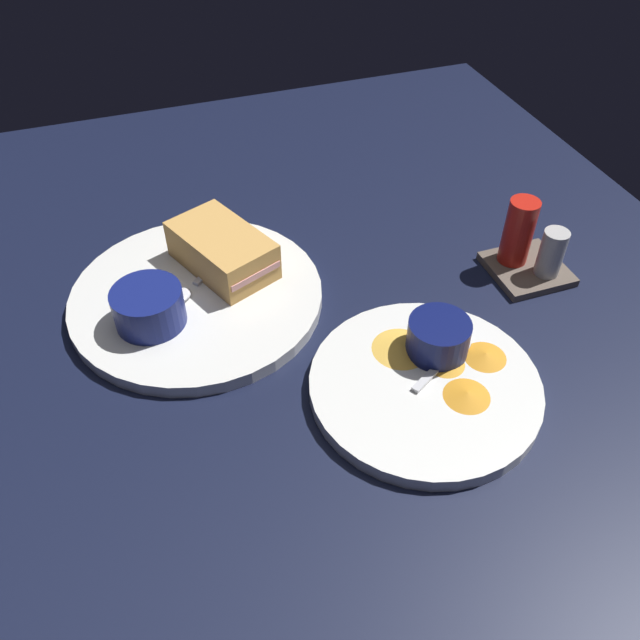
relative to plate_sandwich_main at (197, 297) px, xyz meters
The scene contains 10 objects.
ground_plane 9.54cm from the plate_sandwich_main, 69.08° to the left, with size 110.00×110.00×3.00cm, color black.
plate_sandwich_main is the anchor object (origin of this frame).
sandwich_half_near 6.44cm from the plate_sandwich_main, 130.99° to the left, with size 14.94×12.07×4.80cm.
ramekin_dark_sauce 7.32cm from the plate_sandwich_main, 58.01° to the right, with size 7.78×7.78×4.33cm.
spoon_by_dark_ramekin 1.53cm from the plate_sandwich_main, 102.49° to the right, with size 7.33×8.62×0.80cm.
plate_chips_companion 28.70cm from the plate_sandwich_main, 42.18° to the left, with size 23.71×23.71×1.60cm, color silver.
ramekin_light_gravy 28.58cm from the plate_sandwich_main, 51.46° to the left, with size 6.58×6.58×3.96cm.
spoon_by_gravy_ramekin 30.19cm from the plate_sandwich_main, 51.49° to the left, with size 6.20×9.29×0.80cm.
plantain_chip_scatter 29.33cm from the plate_sandwich_main, 48.08° to the left, with size 15.00×14.81×0.60cm.
condiment_caddy 40.31cm from the plate_sandwich_main, 79.21° to the left, with size 9.00×9.00×9.50cm.
Camera 1 is at (55.76, -13.86, 51.98)cm, focal length 36.75 mm.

